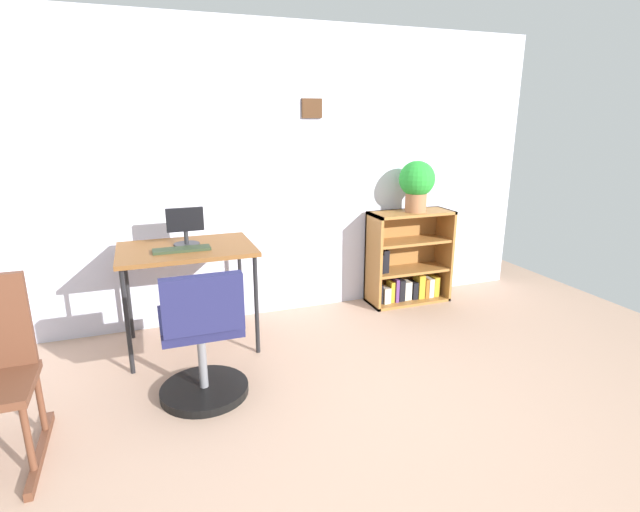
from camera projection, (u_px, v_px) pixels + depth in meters
ground_plane at (348, 486)px, 2.17m from camera, size 6.24×6.24×0.00m
wall_back at (241, 176)px, 3.79m from camera, size 5.20×0.12×2.30m
desk at (187, 256)px, 3.35m from camera, size 0.91×0.64×0.74m
monitor at (185, 227)px, 3.34m from camera, size 0.25×0.18×0.27m
keyboard at (182, 249)px, 3.24m from camera, size 0.37×0.12×0.02m
office_chair at (202, 343)px, 2.75m from camera, size 0.52×0.55×0.82m
bookshelf_low at (406, 262)px, 4.30m from camera, size 0.73×0.30×0.82m
potted_plant_on_shelf at (417, 183)px, 4.07m from camera, size 0.30×0.30×0.43m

